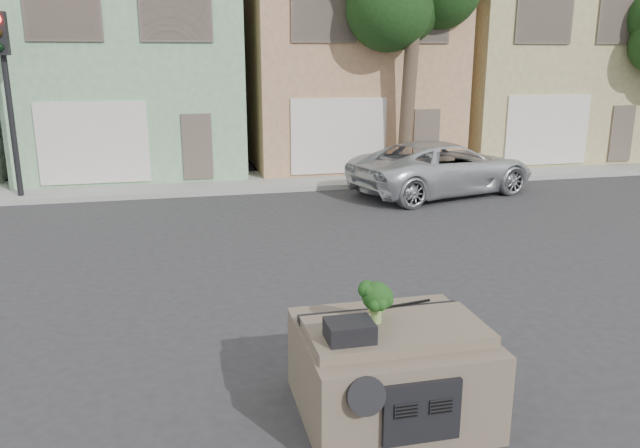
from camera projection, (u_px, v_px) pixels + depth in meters
name	position (u px, v px, depth m)	size (l,w,h in m)	color
ground_plane	(327.00, 311.00, 9.92)	(120.00, 120.00, 0.00)	#303033
sidewalk	(249.00, 182.00, 19.78)	(40.00, 3.00, 0.15)	gray
townhouse_mint	(132.00, 61.00, 21.82)	(7.20, 8.20, 7.55)	#81AE84
townhouse_tan	(339.00, 61.00, 23.46)	(7.20, 8.20, 7.55)	tan
townhouse_beige	(519.00, 60.00, 25.10)	(7.20, 8.20, 7.55)	tan
silver_pickup	(442.00, 194.00, 18.44)	(2.58, 5.60, 1.56)	silver
traffic_signal	(9.00, 109.00, 16.77)	(0.40, 0.40, 5.10)	black
tree_near	(410.00, 45.00, 19.13)	(4.40, 4.00, 8.50)	#163412
car_dashboard	(390.00, 367.00, 6.95)	(2.00, 1.80, 1.12)	brown
instrument_hump	(350.00, 331.00, 6.32)	(0.48, 0.38, 0.20)	black
wiper_arm	(404.00, 304.00, 7.22)	(0.70, 0.03, 0.02)	black
broccoli	(376.00, 302.00, 6.71)	(0.39, 0.39, 0.47)	#143510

